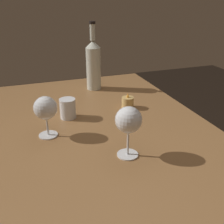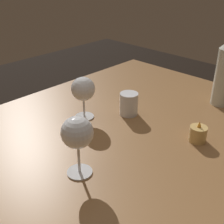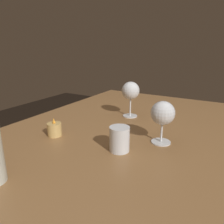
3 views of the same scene
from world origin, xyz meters
name	(u,v)px [view 1 (image 1 of 3)]	position (x,y,z in m)	size (l,w,h in m)	color
dining_table	(93,155)	(0.00, 0.00, 0.65)	(1.30, 0.90, 0.74)	olive
wine_glass_left	(45,109)	(-0.04, -0.15, 0.84)	(0.08, 0.08, 0.15)	white
wine_glass_right	(129,121)	(0.17, 0.06, 0.86)	(0.08, 0.08, 0.16)	white
wine_bottle	(93,64)	(-0.46, 0.14, 0.87)	(0.07, 0.07, 0.33)	silver
water_tumbler	(68,109)	(-0.16, -0.06, 0.78)	(0.06, 0.06, 0.08)	white
votive_candle	(128,103)	(-0.17, 0.21, 0.76)	(0.05, 0.05, 0.07)	#DBB266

